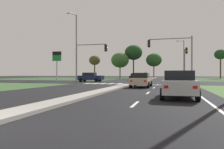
{
  "coord_description": "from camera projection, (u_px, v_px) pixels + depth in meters",
  "views": [
    {
      "loc": [
        5.04,
        -4.24,
        1.38
      ],
      "look_at": [
        -5.73,
        35.51,
        1.26
      ],
      "focal_mm": 34.38,
      "sensor_mm": 36.0,
      "label": 1
    }
  ],
  "objects": [
    {
      "name": "pedestrian_at_median",
      "position": [
        145.0,
        75.0,
        44.01
      ],
      "size": [
        0.34,
        0.34,
        1.73
      ],
      "rotation": [
        0.0,
        0.0,
        4.76
      ],
      "color": "#9E8966",
      "rests_on": "median_island_far"
    },
    {
      "name": "lane_dash_fourth",
      "position": [
        157.0,
        85.0,
        27.11
      ],
      "size": [
        0.14,
        2.0,
        0.01
      ],
      "primitive_type": "cube",
      "color": "silver",
      "rests_on": "ground"
    },
    {
      "name": "treeline_fourth",
      "position": [
        154.0,
        60.0,
        66.31
      ],
      "size": [
        4.82,
        4.82,
        7.76
      ],
      "color": "#423323",
      "rests_on": "ground"
    },
    {
      "name": "median_island_near",
      "position": [
        100.0,
        91.0,
        16.03
      ],
      "size": [
        1.2,
        22.0,
        0.14
      ],
      "primitive_type": "cube",
      "color": "gray",
      "rests_on": "ground"
    },
    {
      "name": "ground_plane",
      "position": [
        137.0,
        82.0,
        34.37
      ],
      "size": [
        200.0,
        200.0,
        0.0
      ],
      "primitive_type": "plane",
      "color": "black"
    },
    {
      "name": "street_lamp_second",
      "position": [
        76.0,
        45.0,
        31.51
      ],
      "size": [
        0.8,
        1.94,
        10.13
      ],
      "color": "gray",
      "rests_on": "ground"
    },
    {
      "name": "treeline_second",
      "position": [
        120.0,
        60.0,
        65.59
      ],
      "size": [
        5.43,
        5.43,
        7.9
      ],
      "color": "#423323",
      "rests_on": "ground"
    },
    {
      "name": "lane_dash_third",
      "position": [
        154.0,
        88.0,
        21.31
      ],
      "size": [
        0.14,
        2.0,
        0.01
      ],
      "primitive_type": "cube",
      "color": "silver",
      "rests_on": "ground"
    },
    {
      "name": "car_blue_fifth",
      "position": [
        144.0,
        76.0,
        61.69
      ],
      "size": [
        2.0,
        4.29,
        1.5
      ],
      "rotation": [
        0.0,
        0.0,
        3.14
      ],
      "color": "navy",
      "rests_on": "ground"
    },
    {
      "name": "grass_verge_far_left",
      "position": [
        65.0,
        78.0,
        64.68
      ],
      "size": [
        35.0,
        35.0,
        0.01
      ],
      "primitive_type": "cube",
      "color": "#2D4C28",
      "rests_on": "ground"
    },
    {
      "name": "car_silver_fourth",
      "position": [
        179.0,
        84.0,
        12.29
      ],
      "size": [
        1.97,
        4.28,
        1.56
      ],
      "color": "#B7B7BC",
      "rests_on": "ground"
    },
    {
      "name": "crosswalk_bar_fourth",
      "position": [
        111.0,
        84.0,
        30.12
      ],
      "size": [
        0.7,
        2.8,
        0.01
      ],
      "primitive_type": "cube",
      "color": "silver",
      "rests_on": "ground"
    },
    {
      "name": "street_lamp_third",
      "position": [
        183.0,
        58.0,
        52.82
      ],
      "size": [
        1.95,
        1.01,
        9.63
      ],
      "color": "gray",
      "rests_on": "ground"
    },
    {
      "name": "stop_bar_near",
      "position": [
        160.0,
        85.0,
        26.62
      ],
      "size": [
        6.4,
        0.5,
        0.01
      ],
      "primitive_type": "cube",
      "color": "silver",
      "rests_on": "ground"
    },
    {
      "name": "crosswalk_bar_fifth",
      "position": [
        119.0,
        84.0,
        29.82
      ],
      "size": [
        0.7,
        2.8,
        0.01
      ],
      "primitive_type": "cube",
      "color": "silver",
      "rests_on": "ground"
    },
    {
      "name": "traffic_signal_far_right",
      "position": [
        185.0,
        58.0,
        37.05
      ],
      "size": [
        0.32,
        4.95,
        5.88
      ],
      "color": "gray",
      "rests_on": "ground"
    },
    {
      "name": "treeline_third",
      "position": [
        134.0,
        53.0,
        68.05
      ],
      "size": [
        5.59,
        5.59,
        10.55
      ],
      "color": "#423323",
      "rests_on": "ground"
    },
    {
      "name": "lane_dash_near",
      "position": [
        135.0,
        104.0,
        9.73
      ],
      "size": [
        0.14,
        2.0,
        0.01
      ],
      "primitive_type": "cube",
      "color": "silver",
      "rests_on": "ground"
    },
    {
      "name": "car_navy_second",
      "position": [
        90.0,
        77.0,
        37.58
      ],
      "size": [
        4.58,
        2.03,
        1.61
      ],
      "rotation": [
        0.0,
        0.0,
        -1.57
      ],
      "color": "#161E47",
      "rests_on": "ground"
    },
    {
      "name": "treeline_fifth",
      "position": [
        221.0,
        55.0,
        63.28
      ],
      "size": [
        3.47,
        3.47,
        8.63
      ],
      "color": "#423323",
      "rests_on": "ground"
    },
    {
      "name": "lane_dash_second",
      "position": [
        148.0,
        93.0,
        15.52
      ],
      "size": [
        0.14,
        2.0,
        0.01
      ],
      "primitive_type": "cube",
      "color": "silver",
      "rests_on": "ground"
    },
    {
      "name": "traffic_signal_near_left",
      "position": [
        88.0,
        56.0,
        29.54
      ],
      "size": [
        4.61,
        0.32,
        5.66
      ],
      "color": "gray",
      "rests_on": "ground"
    },
    {
      "name": "crosswalk_bar_near",
      "position": [
        88.0,
        83.0,
        31.02
      ],
      "size": [
        0.7,
        2.8,
        0.01
      ],
      "primitive_type": "cube",
      "color": "silver",
      "rests_on": "ground"
    },
    {
      "name": "crosswalk_bar_second",
      "position": [
        96.0,
        83.0,
        30.72
      ],
      "size": [
        0.7,
        2.8,
        0.01
      ],
      "primitive_type": "cube",
      "color": "silver",
      "rests_on": "ground"
    },
    {
      "name": "car_black_near",
      "position": [
        135.0,
        77.0,
        46.28
      ],
      "size": [
        2.03,
        4.53,
        1.48
      ],
      "rotation": [
        0.0,
        0.0,
        3.14
      ],
      "color": "black",
      "rests_on": "ground"
    },
    {
      "name": "crosswalk_bar_third",
      "position": [
        103.0,
        84.0,
        30.42
      ],
      "size": [
        0.7,
        2.8,
        0.01
      ],
      "primitive_type": "cube",
      "color": "silver",
      "rests_on": "ground"
    },
    {
      "name": "median_island_far",
      "position": [
        151.0,
        79.0,
        58.5
      ],
      "size": [
        1.2,
        36.0,
        0.14
      ],
      "primitive_type": "cube",
      "color": "gray",
      "rests_on": "ground"
    },
    {
      "name": "fuel_price_totem",
      "position": [
        57.0,
        60.0,
        41.13
      ],
      "size": [
        1.8,
        0.24,
        5.68
      ],
      "color": "silver",
      "rests_on": "ground"
    },
    {
      "name": "traffic_signal_near_right",
      "position": [
        175.0,
        51.0,
        26.5
      ],
      "size": [
        5.48,
        0.32,
        6.02
      ],
      "color": "gray",
      "rests_on": "ground"
    },
    {
      "name": "treeline_near",
      "position": [
        95.0,
        60.0,
        72.33
      ],
      "size": [
        3.76,
        3.76,
        7.58
      ],
      "color": "#423323",
      "rests_on": "ground"
    },
    {
      "name": "car_beige_third",
      "position": [
        141.0,
        80.0,
        22.27
      ],
      "size": [
        1.96,
        4.62,
        1.49
      ],
      "color": "#BCAD8E",
      "rests_on": "ground"
    },
    {
      "name": "edge_line_right",
      "position": [
        196.0,
        93.0,
        15.2
      ],
      "size": [
        0.14,
        24.0,
        0.01
      ],
      "primitive_type": "cube",
      "color": "silver",
      "rests_on": "ground"
    }
  ]
}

